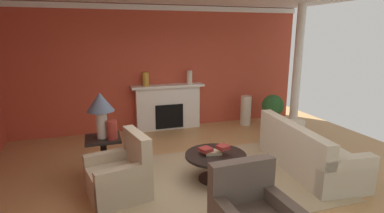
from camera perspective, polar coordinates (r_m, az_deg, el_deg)
ground_plane at (r=5.10m, az=1.41°, el=-13.95°), size 9.04×9.04×0.00m
wall_fireplace at (r=7.60m, az=-6.41°, el=7.16°), size 7.55×0.12×3.03m
crown_moulding at (r=7.50m, az=-6.58°, el=18.06°), size 7.55×0.08×0.12m
area_rug at (r=5.17m, az=4.40°, el=-13.51°), size 3.63×2.59×0.01m
fireplace at (r=7.61m, az=-4.53°, el=-0.28°), size 1.80×0.35×1.13m
sofa at (r=5.78m, az=20.79°, el=-8.23°), size 1.10×2.18×0.85m
armchair_near_window at (r=4.68m, az=-13.37°, el=-12.77°), size 0.96×0.96×0.95m
coffee_table at (r=5.03m, az=4.47°, el=-10.17°), size 1.00×1.00×0.45m
side_table at (r=5.29m, az=-16.28°, el=-8.71°), size 0.56×0.56×0.70m
table_lamp at (r=5.04m, az=-16.90°, el=0.01°), size 0.44×0.44×0.75m
vase_mantel_right at (r=7.56m, az=-0.48°, el=5.55°), size 0.13×0.13×0.33m
vase_mantel_left at (r=7.31m, az=-8.76°, el=5.12°), size 0.16×0.16×0.34m
vase_tall_corner at (r=8.08m, az=10.10°, el=-0.74°), size 0.28×0.28×0.77m
vase_on_side_table at (r=5.03m, az=-14.87°, el=-4.27°), size 0.16×0.16×0.31m
book_red_cover at (r=4.99m, az=4.02°, el=-8.62°), size 0.29×0.24×0.05m
book_art_folio at (r=4.94m, az=2.60°, el=-8.12°), size 0.23×0.23×0.06m
book_small_novel at (r=4.90m, az=5.87°, el=-7.65°), size 0.23×0.22×0.06m
potted_plant at (r=8.07m, az=14.99°, el=-0.23°), size 0.56×0.56×0.83m
column_white at (r=7.77m, az=19.24°, el=6.63°), size 0.20×0.20×3.03m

